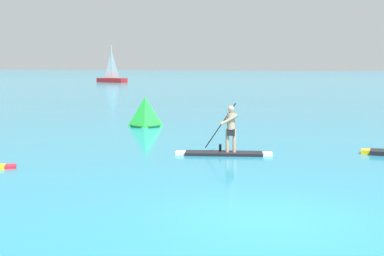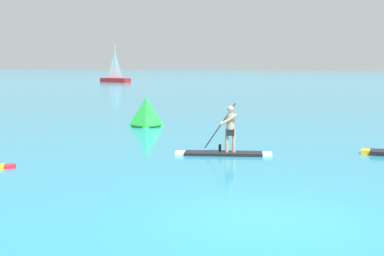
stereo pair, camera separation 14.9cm
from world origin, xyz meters
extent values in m
plane|color=teal|center=(0.00, 0.00, 0.00)|extent=(440.00, 440.00, 0.00)
cube|color=red|center=(-7.77, 3.03, 0.04)|extent=(0.47, 0.50, 0.09)
cube|color=black|center=(-2.43, 6.90, 0.05)|extent=(2.60, 1.19, 0.09)
cube|color=white|center=(-3.82, 6.61, 0.05)|extent=(0.41, 0.54, 0.09)
cube|color=white|center=(-1.05, 7.19, 0.05)|extent=(0.39, 0.47, 0.09)
cylinder|color=tan|center=(-2.33, 6.92, 0.47)|extent=(0.11, 0.11, 0.75)
cylinder|color=tan|center=(-2.10, 6.97, 0.47)|extent=(0.11, 0.11, 0.75)
cube|color=black|center=(-2.21, 6.94, 0.75)|extent=(0.30, 0.27, 0.22)
cylinder|color=tan|center=(-2.21, 6.94, 1.10)|extent=(0.26, 0.26, 0.52)
sphere|color=tan|center=(-2.21, 6.94, 1.50)|extent=(0.21, 0.21, 0.21)
cylinder|color=tan|center=(-2.23, 6.79, 1.16)|extent=(0.55, 0.21, 0.37)
cylinder|color=tan|center=(-2.29, 7.08, 1.16)|extent=(0.55, 0.21, 0.37)
cylinder|color=black|center=(-2.65, 7.31, 0.90)|extent=(1.01, 0.25, 1.52)
cube|color=black|center=(-2.65, 7.31, 0.11)|extent=(0.12, 0.21, 0.32)
cube|color=yellow|center=(2.01, 8.44, 0.07)|extent=(0.31, 0.44, 0.14)
pyramid|color=green|center=(-7.80, 13.83, 0.70)|extent=(1.51, 1.51, 1.40)
torus|color=#167226|center=(-7.80, 13.83, 0.06)|extent=(1.44, 1.44, 0.12)
cube|color=#A51E1E|center=(-34.58, 69.05, 0.34)|extent=(5.48, 3.20, 0.68)
cylinder|color=#B2B2B7|center=(-34.58, 69.05, 3.25)|extent=(0.12, 0.12, 5.13)
pyramid|color=white|center=(-34.58, 69.05, 2.92)|extent=(2.22, 1.00, 4.28)
camera|label=1|loc=(1.41, -10.18, 2.95)|focal=50.99mm
camera|label=2|loc=(1.56, -10.14, 2.95)|focal=50.99mm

